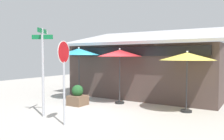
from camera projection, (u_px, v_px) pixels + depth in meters
The scene contains 8 objects.
ground_plane at pixel (94, 111), 9.86m from camera, with size 28.00×28.00×0.10m, color #ADA8A0.
cafe_building at pixel (148, 69), 13.35m from camera, with size 8.48×4.84×3.87m.
street_sign_post at pixel (43, 64), 8.60m from camera, with size 0.72×0.77×3.24m.
stop_sign at pixel (64, 67), 7.54m from camera, with size 0.19×0.70×2.71m.
patio_umbrella_teal_left at pixel (79, 52), 11.97m from camera, with size 2.11×2.11×2.69m.
patio_umbrella_crimson_center at pixel (120, 54), 11.00m from camera, with size 2.08×2.08×2.60m.
patio_umbrella_mustard_right at pixel (187, 57), 9.29m from camera, with size 2.18×2.18×2.44m.
sidewalk_planter at pixel (78, 97), 10.73m from camera, with size 0.74×0.74×0.93m.
Camera 1 is at (5.80, -7.86, 2.22)m, focal length 37.92 mm.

